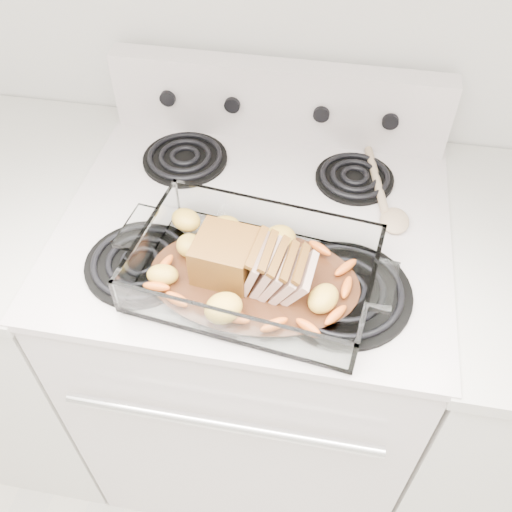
% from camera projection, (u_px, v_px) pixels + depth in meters
% --- Properties ---
extents(electric_range, '(0.78, 0.70, 1.12)m').
position_uv_depth(electric_range, '(256.00, 343.00, 1.50)').
color(electric_range, silver).
rests_on(electric_range, ground).
extents(counter_left, '(0.58, 0.68, 0.93)m').
position_uv_depth(counter_left, '(21.00, 310.00, 1.59)').
color(counter_left, silver).
rests_on(counter_left, ground).
extents(baking_dish, '(0.42, 0.27, 0.08)m').
position_uv_depth(baking_dish, '(254.00, 274.00, 1.02)').
color(baking_dish, white).
rests_on(baking_dish, electric_range).
extents(pork_roast, '(0.21, 0.10, 0.08)m').
position_uv_depth(pork_roast, '(242.00, 263.00, 1.00)').
color(pork_roast, brown).
rests_on(pork_roast, baking_dish).
extents(roast_vegetables, '(0.33, 0.18, 0.04)m').
position_uv_depth(roast_vegetables, '(255.00, 258.00, 1.04)').
color(roast_vegetables, orange).
rests_on(roast_vegetables, baking_dish).
extents(wooden_spoon, '(0.10, 0.26, 0.02)m').
position_uv_depth(wooden_spoon, '(386.00, 202.00, 1.18)').
color(wooden_spoon, tan).
rests_on(wooden_spoon, electric_range).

